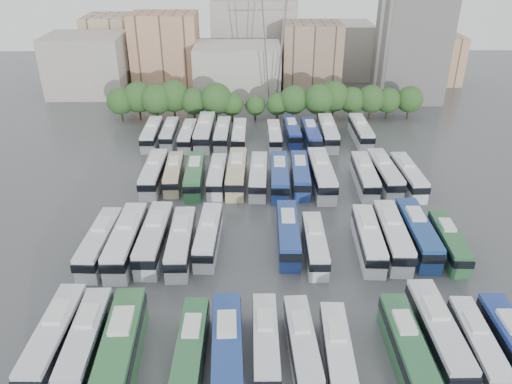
{
  "coord_description": "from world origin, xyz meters",
  "views": [
    {
      "loc": [
        -2.76,
        -58.22,
        36.01
      ],
      "look_at": [
        -2.16,
        4.02,
        3.0
      ],
      "focal_mm": 35.0,
      "sensor_mm": 36.0,
      "label": 1
    }
  ],
  "objects_px": {
    "bus_r0_s2": "(121,350)",
    "bus_r1_s12": "(417,233)",
    "bus_r1_s13": "(448,241)",
    "bus_r2_s11": "(365,175)",
    "bus_r2_s12": "(384,173)",
    "bus_r2_s7": "(280,176)",
    "bus_r3_s4": "(222,134)",
    "bus_r2_s1": "(154,173)",
    "electricity_pylon": "(274,22)",
    "bus_r1_s10": "(368,238)",
    "bus_r2_s3": "(195,175)",
    "bus_r0_s0": "(55,337)",
    "bus_r1_s7": "(288,233)",
    "bus_r0_s11": "(438,333)",
    "bus_r3_s10": "(328,132)",
    "bus_r1_s8": "(315,244)",
    "bus_r2_s4": "(217,175)",
    "bus_r3_s3": "(205,131)",
    "bus_r0_s5": "(227,351)",
    "bus_r3_s7": "(274,136)",
    "apartment_tower": "(412,42)",
    "bus_r1_s2": "(154,238)",
    "bus_r3_s8": "(292,131)",
    "bus_r3_s12": "(361,131)",
    "bus_r2_s13": "(408,176)",
    "bus_r3_s0": "(152,134)",
    "bus_r3_s2": "(188,135)",
    "bus_r1_s3": "(181,242)",
    "bus_r0_s8": "(337,353)",
    "bus_r1_s4": "(208,235)",
    "bus_r2_s5": "(237,173)",
    "bus_r0_s6": "(266,342)",
    "bus_r0_s1": "(86,341)",
    "bus_r2_s9": "(321,174)",
    "bus_r3_s1": "(170,133)",
    "bus_r0_s7": "(302,345)",
    "bus_r3_s9": "(311,134)",
    "bus_r0_s10": "(407,347)",
    "bus_r2_s2": "(174,173)",
    "bus_r3_s5": "(239,135)",
    "bus_r0_s12": "(477,344)"
  },
  "relations": [
    {
      "from": "bus_r0_s2",
      "to": "bus_r1_s12",
      "type": "xyz_separation_m",
      "value": [
        32.91,
        19.57,
        -0.12
      ]
    },
    {
      "from": "bus_r0_s2",
      "to": "bus_r1_s13",
      "type": "relative_size",
      "value": 1.24
    },
    {
      "from": "bus_r2_s11",
      "to": "bus_r2_s12",
      "type": "bearing_deg",
      "value": 12.85
    },
    {
      "from": "bus_r2_s7",
      "to": "bus_r3_s4",
      "type": "height_order",
      "value": "bus_r2_s7"
    },
    {
      "from": "bus_r2_s1",
      "to": "electricity_pylon",
      "type": "bearing_deg",
      "value": 61.97
    },
    {
      "from": "bus_r1_s10",
      "to": "bus_r2_s3",
      "type": "bearing_deg",
      "value": 144.58
    },
    {
      "from": "bus_r0_s0",
      "to": "bus_r1_s7",
      "type": "distance_m",
      "value": 29.38
    },
    {
      "from": "bus_r0_s11",
      "to": "bus_r1_s12",
      "type": "bearing_deg",
      "value": 78.72
    },
    {
      "from": "electricity_pylon",
      "to": "bus_r2_s3",
      "type": "height_order",
      "value": "electricity_pylon"
    },
    {
      "from": "bus_r3_s10",
      "to": "bus_r3_s4",
      "type": "bearing_deg",
      "value": -178.67
    },
    {
      "from": "bus_r1_s8",
      "to": "bus_r2_s4",
      "type": "distance_m",
      "value": 23.35
    },
    {
      "from": "bus_r3_s3",
      "to": "bus_r3_s10",
      "type": "xyz_separation_m",
      "value": [
        23.24,
        -0.37,
        -0.11
      ]
    },
    {
      "from": "bus_r0_s0",
      "to": "bus_r0_s5",
      "type": "xyz_separation_m",
      "value": [
        16.36,
        -1.93,
        0.07
      ]
    },
    {
      "from": "bus_r0_s0",
      "to": "bus_r3_s3",
      "type": "height_order",
      "value": "bus_r3_s3"
    },
    {
      "from": "bus_r2_s4",
      "to": "bus_r3_s7",
      "type": "distance_m",
      "value": 19.53
    },
    {
      "from": "apartment_tower",
      "to": "bus_r1_s2",
      "type": "xyz_separation_m",
      "value": [
        -48.89,
        -64.07,
        -11.0
      ]
    },
    {
      "from": "bus_r3_s8",
      "to": "bus_r3_s12",
      "type": "height_order",
      "value": "bus_r3_s12"
    },
    {
      "from": "bus_r2_s13",
      "to": "bus_r3_s12",
      "type": "xyz_separation_m",
      "value": [
        -3.62,
        19.25,
        0.04
      ]
    },
    {
      "from": "bus_r3_s0",
      "to": "bus_r3_s2",
      "type": "distance_m",
      "value": 6.82
    },
    {
      "from": "bus_r1_s3",
      "to": "bus_r2_s1",
      "type": "height_order",
      "value": "bus_r2_s1"
    },
    {
      "from": "apartment_tower",
      "to": "electricity_pylon",
      "type": "height_order",
      "value": "electricity_pylon"
    },
    {
      "from": "bus_r0_s8",
      "to": "bus_r2_s12",
      "type": "xyz_separation_m",
      "value": [
        13.08,
        37.12,
        0.27
      ]
    },
    {
      "from": "bus_r1_s4",
      "to": "bus_r2_s5",
      "type": "relative_size",
      "value": 0.91
    },
    {
      "from": "bus_r0_s6",
      "to": "bus_r3_s4",
      "type": "distance_m",
      "value": 53.74
    },
    {
      "from": "bus_r0_s1",
      "to": "bus_r2_s5",
      "type": "distance_m",
      "value": 38.19
    },
    {
      "from": "bus_r0_s1",
      "to": "bus_r2_s3",
      "type": "xyz_separation_m",
      "value": [
        6.62,
        35.41,
        -0.01
      ]
    },
    {
      "from": "bus_r1_s8",
      "to": "bus_r0_s5",
      "type": "bearing_deg",
      "value": -118.78
    },
    {
      "from": "bus_r2_s4",
      "to": "bus_r2_s9",
      "type": "height_order",
      "value": "bus_r2_s9"
    },
    {
      "from": "apartment_tower",
      "to": "bus_r1_s4",
      "type": "xyz_separation_m",
      "value": [
        -42.25,
        -63.29,
        -11.19
      ]
    },
    {
      "from": "bus_r2_s12",
      "to": "bus_r3_s4",
      "type": "distance_m",
      "value": 31.69
    },
    {
      "from": "bus_r0_s2",
      "to": "bus_r3_s4",
      "type": "bearing_deg",
      "value": 80.7
    },
    {
      "from": "bus_r2_s7",
      "to": "bus_r2_s9",
      "type": "height_order",
      "value": "bus_r2_s9"
    },
    {
      "from": "bus_r3_s1",
      "to": "bus_r0_s8",
      "type": "bearing_deg",
      "value": -67.44
    },
    {
      "from": "bus_r0_s6",
      "to": "bus_r2_s12",
      "type": "height_order",
      "value": "bus_r2_s12"
    },
    {
      "from": "bus_r0_s7",
      "to": "bus_r1_s3",
      "type": "xyz_separation_m",
      "value": [
        -13.34,
        17.08,
        0.2
      ]
    },
    {
      "from": "electricity_pylon",
      "to": "bus_r0_s6",
      "type": "distance_m",
      "value": 75.57
    },
    {
      "from": "bus_r0_s2",
      "to": "bus_r2_s1",
      "type": "relative_size",
      "value": 1.11
    },
    {
      "from": "bus_r0_s6",
      "to": "bus_r2_s13",
      "type": "distance_m",
      "value": 41.83
    },
    {
      "from": "bus_r0_s5",
      "to": "bus_r2_s11",
      "type": "distance_m",
      "value": 41.49
    },
    {
      "from": "bus_r0_s2",
      "to": "bus_r2_s13",
      "type": "height_order",
      "value": "bus_r0_s2"
    },
    {
      "from": "bus_r3_s9",
      "to": "bus_r1_s4",
      "type": "bearing_deg",
      "value": -117.44
    },
    {
      "from": "bus_r0_s2",
      "to": "bus_r2_s5",
      "type": "bearing_deg",
      "value": 73.0
    },
    {
      "from": "bus_r0_s10",
      "to": "bus_r2_s2",
      "type": "xyz_separation_m",
      "value": [
        -26.55,
        37.34,
        -0.1
      ]
    },
    {
      "from": "bus_r0_s6",
      "to": "bus_r3_s5",
      "type": "relative_size",
      "value": 0.97
    },
    {
      "from": "bus_r0_s8",
      "to": "bus_r2_s7",
      "type": "height_order",
      "value": "bus_r2_s7"
    },
    {
      "from": "bus_r0_s12",
      "to": "bus_r2_s4",
      "type": "xyz_separation_m",
      "value": [
        -26.39,
        36.13,
        0.05
      ]
    },
    {
      "from": "bus_r2_s7",
      "to": "bus_r0_s0",
      "type": "bearing_deg",
      "value": -121.99
    },
    {
      "from": "bus_r1_s12",
      "to": "bus_r2_s4",
      "type": "distance_m",
      "value": 31.5
    },
    {
      "from": "bus_r0_s10",
      "to": "bus_r0_s12",
      "type": "height_order",
      "value": "bus_r0_s10"
    },
    {
      "from": "bus_r0_s8",
      "to": "bus_r2_s13",
      "type": "distance_m",
      "value": 39.94
    }
  ]
}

